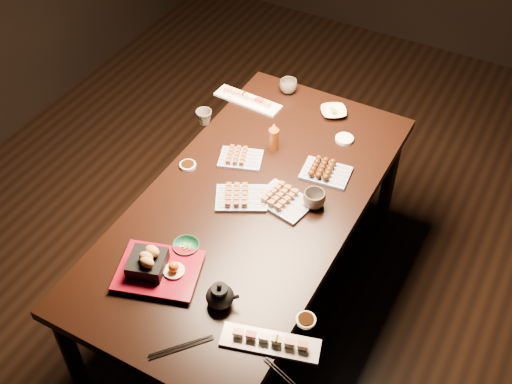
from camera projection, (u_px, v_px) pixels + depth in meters
ground at (267, 252)px, 3.58m from camera, size 5.00×5.00×0.00m
dining_table at (251, 257)px, 3.08m from camera, size 1.30×1.96×0.75m
sushi_platter_near at (270, 340)px, 2.29m from camera, size 0.37×0.20×0.04m
sushi_platter_far at (248, 98)px, 3.32m from camera, size 0.37×0.12×0.04m
yakitori_plate_center at (241, 195)px, 2.81m from camera, size 0.27×0.25×0.06m
yakitori_plate_right at (284, 198)px, 2.79m from camera, size 0.26×0.21×0.06m
yakitori_plate_left at (241, 156)px, 2.99m from camera, size 0.23×0.20×0.05m
tsukune_plate at (326, 170)px, 2.92m from camera, size 0.23×0.18×0.05m
edamame_bowl_green at (186, 247)px, 2.61m from camera, size 0.14×0.14×0.03m
edamame_bowl_cream at (333, 112)px, 3.24m from camera, size 0.18×0.18×0.03m
tempura_tray at (158, 264)px, 2.49m from camera, size 0.38×0.34×0.12m
teacup_near_left at (148, 268)px, 2.50m from camera, size 0.09×0.09×0.08m
teacup_mid_right at (314, 199)px, 2.77m from camera, size 0.11×0.11×0.08m
teacup_far_left at (204, 117)px, 3.18m from camera, size 0.10×0.10×0.07m
teacup_far_right at (288, 86)px, 3.37m from camera, size 0.10×0.10×0.07m
teapot at (220, 294)px, 2.40m from camera, size 0.16×0.16×0.11m
condiment_bottle at (274, 136)px, 3.02m from camera, size 0.07×0.07×0.15m
sauce_dish_west at (188, 165)px, 2.97m from camera, size 0.09×0.09×0.01m
sauce_dish_east at (344, 139)px, 3.11m from camera, size 0.11×0.11×0.02m
sauce_dish_se at (306, 320)px, 2.37m from camera, size 0.10×0.10×0.01m
sauce_dish_nw at (236, 97)px, 3.35m from camera, size 0.10×0.10×0.01m
chopsticks_near at (181, 347)px, 2.29m from camera, size 0.17×0.20×0.01m
chopsticks_se at (285, 377)px, 2.21m from camera, size 0.19×0.08×0.01m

